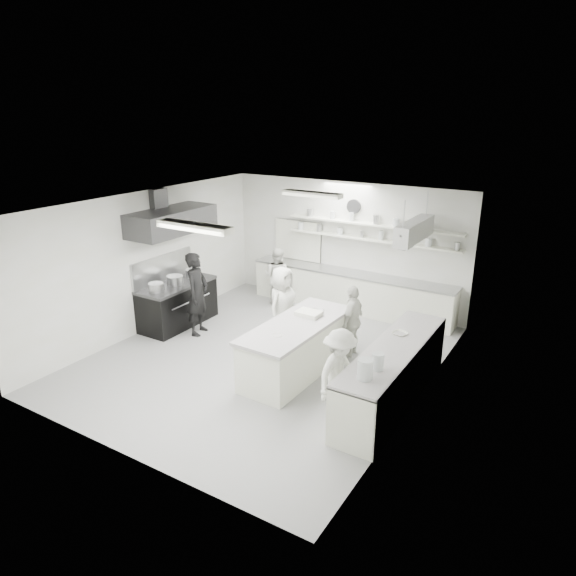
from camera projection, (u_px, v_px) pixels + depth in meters
The scene contains 27 objects.
floor at pixel (265, 358), 10.09m from camera, with size 6.00×7.00×0.02m, color #A0A0A0.
ceiling at pixel (263, 204), 9.10m from camera, with size 6.00×7.00×0.02m, color white.
wall_back at pixel (345, 245), 12.42m from camera, with size 6.00×0.04×3.00m, color silver.
wall_front at pixel (114, 359), 6.77m from camera, with size 6.00×0.04×3.00m, color silver.
wall_left at pixel (147, 261), 11.07m from camera, with size 0.04×7.00×3.00m, color silver.
wall_right at pixel (423, 317), 8.12m from camera, with size 0.04×7.00×3.00m, color silver.
stove at pixel (178, 305), 11.54m from camera, with size 0.80×1.80×0.90m, color black.
exhaust_hood at pixel (171, 221), 10.92m from camera, with size 0.85×2.00×0.50m, color #373739.
back_counter at pixel (350, 291), 12.37m from camera, with size 5.00×0.60×0.92m, color silver.
shelf_lower at pixel (371, 239), 11.88m from camera, with size 4.20×0.26×0.04m, color silver.
shelf_upper at pixel (372, 224), 11.77m from camera, with size 4.20×0.26×0.04m, color silver.
pass_through_window at pixel (298, 240), 13.06m from camera, with size 1.30×0.04×1.00m, color black.
wall_clock at pixel (354, 206), 11.97m from camera, with size 0.32×0.32×0.05m, color white.
right_counter at pixel (393, 375), 8.47m from camera, with size 0.74×3.30×0.94m, color silver.
pot_rack at pixel (414, 231), 10.28m from camera, with size 0.30×1.60×0.40m, color #A5A6A8.
light_fixture_front at pixel (195, 227), 7.67m from camera, with size 1.30×0.25×0.10m, color silver.
light_fixture_rear at pixel (312, 194), 10.57m from camera, with size 1.30×0.25×0.10m, color silver.
prep_island at pixel (297, 349), 9.43m from camera, with size 0.92×2.48×0.91m, color silver.
stove_pot at pixel (175, 281), 11.33m from camera, with size 0.35×0.35×0.23m, color #A5A6A8.
cook_stove at pixel (197, 294), 10.93m from camera, with size 0.65×0.43×1.79m, color black.
cook_back at pixel (277, 276), 12.64m from camera, with size 0.70×0.54×1.44m, color silver.
cook_island_left at pixel (282, 305), 10.51m from camera, with size 0.80×0.52×1.63m, color silver.
cook_island_right at pixel (352, 321), 10.02m from camera, with size 0.84×0.35×1.43m, color silver.
cook_right at pixel (339, 373), 8.01m from camera, with size 0.94×0.54×1.45m, color silver.
bowl_island_a at pixel (318, 311), 9.85m from camera, with size 0.25×0.25×0.06m, color #A5A6A8.
bowl_island_b at pixel (277, 337), 8.78m from camera, with size 0.18×0.18×0.06m, color silver.
bowl_right at pixel (400, 334), 8.80m from camera, with size 0.25×0.25×0.06m, color silver.
Camera 1 is at (5.11, -7.52, 4.60)m, focal length 32.35 mm.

